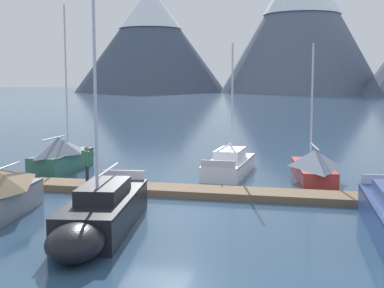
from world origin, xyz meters
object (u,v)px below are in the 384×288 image
(person_on_dock, at_px, (87,162))
(sailboat_mid_dock_starboard, at_px, (231,163))
(sailboat_mid_dock_port, at_px, (101,213))
(sailboat_far_berth, at_px, (313,165))
(sailboat_nearest_berth, at_px, (63,154))

(person_on_dock, bearing_deg, sailboat_mid_dock_starboard, 44.93)
(sailboat_mid_dock_port, bearing_deg, person_on_dock, 117.47)
(sailboat_far_berth, height_order, person_on_dock, sailboat_far_berth)
(sailboat_mid_dock_port, distance_m, sailboat_far_berth, 13.33)
(sailboat_mid_dock_port, height_order, sailboat_mid_dock_starboard, sailboat_mid_dock_port)
(person_on_dock, bearing_deg, sailboat_far_berth, 26.01)
(sailboat_mid_dock_port, bearing_deg, sailboat_mid_dock_starboard, 79.14)
(sailboat_nearest_berth, relative_size, sailboat_mid_dock_starboard, 1.31)
(sailboat_mid_dock_port, relative_size, sailboat_mid_dock_starboard, 1.18)
(sailboat_mid_dock_starboard, height_order, sailboat_far_berth, sailboat_mid_dock_starboard)
(sailboat_nearest_berth, distance_m, sailboat_mid_dock_port, 13.12)
(person_on_dock, bearing_deg, sailboat_nearest_berth, 127.20)
(sailboat_nearest_berth, distance_m, sailboat_far_berth, 13.62)
(sailboat_nearest_berth, xyz_separation_m, sailboat_mid_dock_port, (6.90, -11.15, -0.25))
(sailboat_far_berth, bearing_deg, sailboat_mid_dock_port, -120.27)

